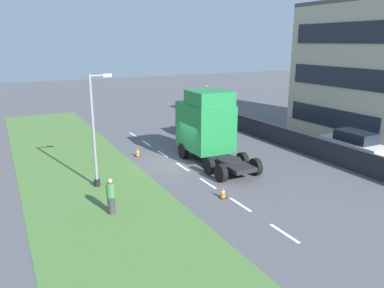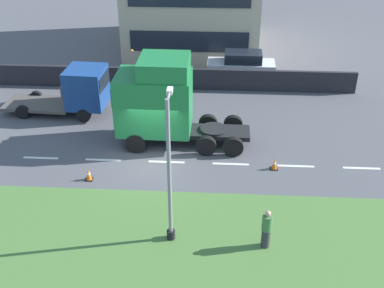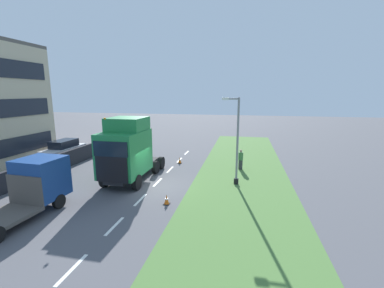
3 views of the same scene
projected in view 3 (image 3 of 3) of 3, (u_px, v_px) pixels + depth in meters
ground_plane at (154, 186)px, 18.00m from camera, size 120.00×120.00×0.00m
grass_verge at (241, 192)px, 16.82m from camera, size 7.00×44.00×0.01m
lane_markings at (158, 182)px, 18.67m from camera, size 0.16×21.00×0.00m
boundary_wall at (43, 168)px, 19.63m from camera, size 0.25×24.00×1.41m
lorry_cab at (127, 151)px, 18.12m from camera, size 2.79×6.94×4.84m
flatbed_truck at (35, 184)px, 14.00m from camera, size 2.54×6.24×2.84m
parked_car at (64, 151)px, 24.42m from camera, size 1.91×4.55×2.00m
lamp_post at (236, 146)px, 17.78m from camera, size 1.28×0.33×6.10m
pedestrian at (241, 160)px, 21.65m from camera, size 0.39×0.39×1.72m
traffic_cone_lead at (180, 160)px, 23.65m from camera, size 0.36×0.36×0.58m
traffic_cone_trailing at (167, 200)px, 14.93m from camera, size 0.36×0.36×0.58m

